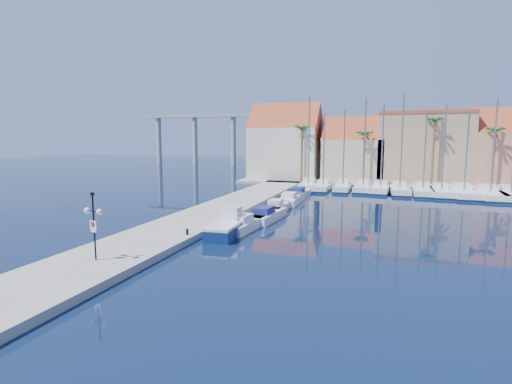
% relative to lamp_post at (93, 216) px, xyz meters
% --- Properties ---
extents(ground, '(260.00, 260.00, 0.00)m').
position_rel_lamp_post_xyz_m(ground, '(8.85, 4.22, -3.22)').
color(ground, black).
rests_on(ground, ground).
extents(quay_west, '(6.00, 77.00, 0.50)m').
position_rel_lamp_post_xyz_m(quay_west, '(-0.15, 17.72, -2.97)').
color(quay_west, gray).
rests_on(quay_west, ground).
extents(shore_north, '(54.00, 16.00, 0.50)m').
position_rel_lamp_post_xyz_m(shore_north, '(18.85, 52.22, -2.97)').
color(shore_north, gray).
rests_on(shore_north, ground).
extents(lamp_post, '(1.40, 0.53, 4.15)m').
position_rel_lamp_post_xyz_m(lamp_post, '(0.00, 0.00, 0.00)').
color(lamp_post, black).
rests_on(lamp_post, quay_west).
extents(bollard, '(0.19, 0.19, 0.47)m').
position_rel_lamp_post_xyz_m(bollard, '(2.25, 7.38, -2.49)').
color(bollard, black).
rests_on(bollard, quay_west).
extents(fishing_boat, '(2.45, 6.18, 2.12)m').
position_rel_lamp_post_xyz_m(fishing_boat, '(4.41, 10.39, -2.52)').
color(fishing_boat, navy).
rests_on(fishing_boat, ground).
extents(motorboat_west_0, '(2.38, 6.03, 1.40)m').
position_rel_lamp_post_xyz_m(motorboat_west_0, '(5.05, 12.39, -2.71)').
color(motorboat_west_0, white).
rests_on(motorboat_west_0, ground).
extents(motorboat_west_1, '(2.44, 6.39, 1.40)m').
position_rel_lamp_post_xyz_m(motorboat_west_1, '(5.72, 16.63, -2.71)').
color(motorboat_west_1, white).
rests_on(motorboat_west_1, ground).
extents(motorboat_west_2, '(1.93, 5.64, 1.40)m').
position_rel_lamp_post_xyz_m(motorboat_west_2, '(5.49, 21.25, -2.71)').
color(motorboat_west_2, white).
rests_on(motorboat_west_2, ground).
extents(motorboat_west_3, '(2.40, 6.59, 1.40)m').
position_rel_lamp_post_xyz_m(motorboat_west_3, '(5.56, 26.84, -2.71)').
color(motorboat_west_3, white).
rests_on(motorboat_west_3, ground).
extents(motorboat_west_4, '(2.08, 6.49, 1.40)m').
position_rel_lamp_post_xyz_m(motorboat_west_4, '(5.45, 32.37, -2.71)').
color(motorboat_west_4, white).
rests_on(motorboat_west_4, ground).
extents(sailboat_0, '(3.03, 9.17, 14.03)m').
position_rel_lamp_post_xyz_m(sailboat_0, '(5.09, 41.01, -2.60)').
color(sailboat_0, white).
rests_on(sailboat_0, ground).
extents(sailboat_1, '(2.40, 8.48, 11.30)m').
position_rel_lamp_post_xyz_m(sailboat_1, '(7.48, 40.46, -2.63)').
color(sailboat_1, white).
rests_on(sailboat_1, ground).
extents(sailboat_2, '(2.23, 8.33, 11.86)m').
position_rel_lamp_post_xyz_m(sailboat_2, '(10.33, 40.70, -2.62)').
color(sailboat_2, white).
rests_on(sailboat_2, ground).
extents(sailboat_3, '(2.54, 8.52, 13.30)m').
position_rel_lamp_post_xyz_m(sailboat_3, '(13.21, 41.09, -2.59)').
color(sailboat_3, white).
rests_on(sailboat_3, ground).
extents(sailboat_4, '(3.08, 9.29, 12.46)m').
position_rel_lamp_post_xyz_m(sailboat_4, '(15.68, 41.00, -2.62)').
color(sailboat_4, white).
rests_on(sailboat_4, ground).
extents(sailboat_5, '(2.95, 9.43, 13.71)m').
position_rel_lamp_post_xyz_m(sailboat_5, '(18.19, 40.45, -2.61)').
color(sailboat_5, white).
rests_on(sailboat_5, ground).
extents(sailboat_6, '(2.74, 9.80, 11.44)m').
position_rel_lamp_post_xyz_m(sailboat_6, '(21.24, 40.38, -2.65)').
color(sailboat_6, white).
rests_on(sailboat_6, ground).
extents(sailboat_7, '(2.75, 10.16, 12.11)m').
position_rel_lamp_post_xyz_m(sailboat_7, '(23.55, 40.26, -2.65)').
color(sailboat_7, white).
rests_on(sailboat_7, ground).
extents(sailboat_8, '(3.00, 11.37, 11.32)m').
position_rel_lamp_post_xyz_m(sailboat_8, '(26.31, 40.36, -2.67)').
color(sailboat_8, white).
rests_on(sailboat_8, ground).
extents(sailboat_9, '(3.23, 11.29, 12.76)m').
position_rel_lamp_post_xyz_m(sailboat_9, '(29.34, 39.87, -2.65)').
color(sailboat_9, white).
rests_on(sailboat_9, ground).
extents(sailboat_10, '(3.66, 11.23, 11.29)m').
position_rel_lamp_post_xyz_m(sailboat_10, '(31.66, 39.81, -2.67)').
color(sailboat_10, white).
rests_on(sailboat_10, ground).
extents(building_0, '(12.30, 9.00, 13.50)m').
position_rel_lamp_post_xyz_m(building_0, '(-1.15, 51.22, 3.30)').
color(building_0, beige).
rests_on(building_0, shore_north).
extents(building_1, '(10.30, 8.00, 11.00)m').
position_rel_lamp_post_xyz_m(building_1, '(10.85, 51.22, 2.07)').
color(building_1, tan).
rests_on(building_1, shore_north).
extents(building_2, '(14.20, 10.20, 11.50)m').
position_rel_lamp_post_xyz_m(building_2, '(21.85, 52.22, 3.04)').
color(building_2, tan).
rests_on(building_2, shore_north).
extents(building_3, '(10.30, 8.00, 12.00)m').
position_rel_lamp_post_xyz_m(building_3, '(33.85, 51.22, 2.64)').
color(building_3, tan).
rests_on(building_3, shore_north).
extents(palm_0, '(2.60, 2.60, 10.15)m').
position_rel_lamp_post_xyz_m(palm_0, '(2.85, 46.22, 5.86)').
color(palm_0, brown).
rests_on(palm_0, shore_north).
extents(palm_1, '(2.60, 2.60, 9.15)m').
position_rel_lamp_post_xyz_m(palm_1, '(12.85, 46.22, 4.91)').
color(palm_1, brown).
rests_on(palm_1, shore_north).
extents(palm_2, '(2.60, 2.60, 11.15)m').
position_rel_lamp_post_xyz_m(palm_2, '(22.85, 46.22, 6.79)').
color(palm_2, brown).
rests_on(palm_2, shore_north).
extents(palm_3, '(2.60, 2.60, 9.65)m').
position_rel_lamp_post_xyz_m(palm_3, '(30.85, 46.22, 5.39)').
color(palm_3, brown).
rests_on(palm_3, shore_north).
extents(viaduct, '(48.00, 2.20, 14.45)m').
position_rel_lamp_post_xyz_m(viaduct, '(-30.22, 86.22, 7.03)').
color(viaduct, '#9E9E99').
rests_on(viaduct, ground).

